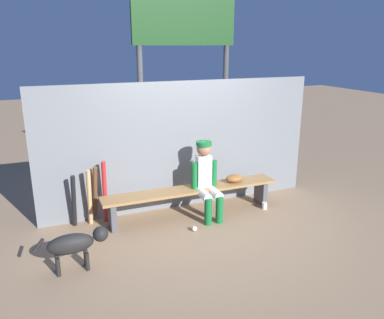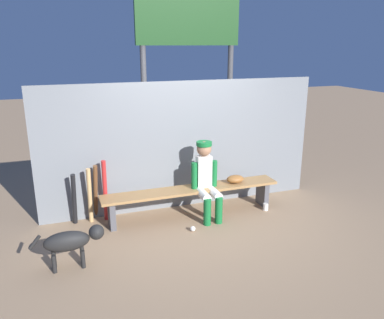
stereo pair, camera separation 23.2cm
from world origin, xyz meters
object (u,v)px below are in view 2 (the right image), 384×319
Objects in this scene: baseball at (193,229)px; cup_on_ground at (266,207)px; dugout_bench at (192,194)px; cup_on_bench at (213,181)px; player_seated at (206,178)px; bat_wood_dark at (96,192)px; bat_aluminum_black at (74,199)px; baseball_glove at (235,179)px; bat_aluminum_red at (105,191)px; bat_wood_tan at (90,196)px; dog at (72,241)px; scoreboard at (192,44)px.

cup_on_ground reaches higher than baseball.
cup_on_bench reaches higher than dugout_bench.
player_seated is 1.13m from cup_on_ground.
bat_aluminum_black is at bearing -163.03° from bat_wood_dark.
bat_aluminum_red reaches higher than baseball_glove.
bat_wood_tan reaches higher than bat_aluminum_black.
dog reaches higher than baseball.
bat_wood_dark is 1.11× the size of bat_aluminum_black.
dog is at bearing -158.71° from player_seated.
cup_on_ground is at bearing -9.78° from bat_wood_tan.
bat_aluminum_red is 2.49m from cup_on_ground.
bat_aluminum_black reaches higher than dugout_bench.
baseball is at bearing -108.21° from dugout_bench.
baseball is (1.22, -0.84, -0.40)m from bat_wood_dark.
bat_aluminum_black is at bearing -178.72° from bat_aluminum_red.
dugout_bench is at bearing 149.77° from player_seated.
bat_wood_dark reaches higher than bat_aluminum_black.
dog reaches higher than cup_on_ground.
bat_wood_dark is at bearing 16.97° from bat_aluminum_black.
cup_on_bench is 2.36m from dog.
bat_wood_tan is 0.22m from bat_aluminum_black.
player_seated reaches higher than bat_aluminum_red.
bat_aluminum_black is at bearing -150.60° from scoreboard.
dugout_bench is 24.76× the size of cup_on_bench.
baseball_glove is at bearing -9.45° from cup_on_bench.
player_seated is at bearing -14.06° from bat_aluminum_red.
bat_wood_dark is 11.98× the size of baseball.
bat_aluminum_red is 0.26× the size of scoreboard.
bat_wood_tan is at bearing 170.22° from cup_on_ground.
bat_wood_tan is (-0.09, -0.10, -0.01)m from bat_wood_dark.
baseball_glove is 0.32× the size of bat_wood_dark.
baseball_glove is (0.71, 0.00, 0.15)m from dugout_bench.
scoreboard reaches higher than cup_on_ground.
baseball_glove is at bearing -9.13° from bat_wood_dark.
bat_aluminum_black is at bearing 174.88° from cup_on_bench.
dugout_bench reaches higher than cup_on_ground.
bat_wood_tan is 1.56m from baseball.
baseball_glove is 0.35× the size of bat_aluminum_black.
bat_wood_tan is at bearing 173.77° from baseball_glove.
bat_aluminum_black is at bearing 179.29° from bat_wood_tan.
bat_aluminum_black is 7.29× the size of cup_on_bench.
bat_aluminum_black is (-1.69, 0.24, 0.05)m from dugout_bench.
cup_on_bench reaches higher than cup_on_ground.
bat_aluminum_red is (-1.44, 0.36, -0.15)m from player_seated.
baseball is at bearing -167.60° from cup_on_ground.
scoreboard reaches higher than bat_wood_tan.
baseball is 0.67× the size of cup_on_bench.
bat_wood_dark is 0.14m from bat_wood_tan.
dog is at bearing -167.01° from baseball.
bat_aluminum_red is at bearing 165.94° from player_seated.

